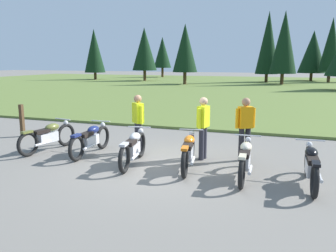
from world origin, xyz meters
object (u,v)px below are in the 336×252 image
rider_near_row_end (203,124)px  trail_marker_post (22,121)px  motorcycle_navy (91,139)px  rider_in_hivis_vest (245,125)px  motorcycle_black (311,166)px  rider_with_back_turned (138,120)px  motorcycle_silver (133,148)px  motorcycle_olive (48,136)px  motorcycle_orange (189,151)px  motorcycle_cream (245,159)px

rider_near_row_end → trail_marker_post: rider_near_row_end is taller
motorcycle_navy → rider_near_row_end: bearing=10.6°
motorcycle_navy → rider_in_hivis_vest: (4.15, 0.82, 0.51)m
motorcycle_black → rider_with_back_turned: (-4.52, 1.22, 0.51)m
motorcycle_navy → motorcycle_silver: size_ratio=1.00×
motorcycle_silver → rider_with_back_turned: rider_with_back_turned is taller
motorcycle_black → trail_marker_post: size_ratio=1.87×
motorcycle_silver → rider_with_back_turned: bearing=107.6°
motorcycle_olive → trail_marker_post: size_ratio=1.85×
motorcycle_orange → motorcycle_black: same height
motorcycle_cream → rider_near_row_end: 1.79m
motorcycle_orange → motorcycle_black: bearing=-5.9°
motorcycle_orange → trail_marker_post: bearing=166.3°
trail_marker_post → motorcycle_silver: bearing=-18.7°
motorcycle_orange → rider_near_row_end: 1.06m
motorcycle_navy → rider_in_hivis_vest: bearing=11.1°
motorcycle_orange → motorcycle_olive: bearing=176.5°
motorcycle_black → rider_in_hivis_vest: 2.19m
motorcycle_navy → rider_with_back_turned: size_ratio=1.26×
motorcycle_olive → rider_with_back_turned: bearing=14.6°
motorcycle_orange → motorcycle_cream: (1.39, -0.25, 0.00)m
rider_with_back_turned → motorcycle_black: bearing=-15.1°
motorcycle_orange → rider_near_row_end: (0.13, 0.92, 0.51)m
motorcycle_olive → trail_marker_post: trail_marker_post is taller
motorcycle_cream → motorcycle_black: (1.38, -0.04, 0.00)m
motorcycle_olive → trail_marker_post: 2.49m
motorcycle_orange → rider_near_row_end: size_ratio=1.25×
motorcycle_black → trail_marker_post: bearing=168.6°
motorcycle_orange → motorcycle_black: 2.78m
motorcycle_cream → motorcycle_black: size_ratio=1.00×
motorcycle_black → rider_with_back_turned: 4.72m
motorcycle_cream → motorcycle_black: bearing=-1.6°
motorcycle_orange → rider_with_back_turned: (-1.76, 0.94, 0.51)m
motorcycle_olive → motorcycle_orange: size_ratio=1.00×
motorcycle_olive → motorcycle_navy: same height
rider_near_row_end → motorcycle_black: bearing=-24.6°
motorcycle_silver → rider_near_row_end: bearing=34.0°
motorcycle_orange → motorcycle_cream: bearing=-10.2°
motorcycle_cream → rider_near_row_end: rider_near_row_end is taller
motorcycle_orange → rider_near_row_end: rider_near_row_end is taller
motorcycle_silver → motorcycle_cream: (2.81, -0.12, 0.00)m
motorcycle_orange → rider_with_back_turned: 2.06m
motorcycle_olive → rider_in_hivis_vest: 5.63m
motorcycle_silver → rider_near_row_end: (1.55, 1.05, 0.51)m
motorcycle_olive → motorcycle_cream: same height
motorcycle_cream → rider_with_back_turned: bearing=159.3°
rider_with_back_turned → motorcycle_silver: bearing=-72.4°
rider_with_back_turned → motorcycle_cream: bearing=-20.7°
motorcycle_orange → motorcycle_black: size_ratio=0.99×
motorcycle_silver → trail_marker_post: size_ratio=1.86×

